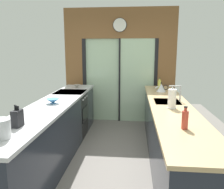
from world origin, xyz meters
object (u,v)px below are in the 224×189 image
at_px(oven_range, 71,114).
at_px(soap_bottle_far, 159,84).
at_px(mixing_bowl_near, 53,101).
at_px(knife_block, 17,118).
at_px(kettle, 161,88).
at_px(paper_towel_roll, 172,99).
at_px(mixing_bowl_far, 77,86).
at_px(soap_bottle_near, 185,119).

distance_m(oven_range, soap_bottle_far, 1.96).
relative_size(mixing_bowl_near, knife_block, 0.84).
bearing_deg(knife_block, oven_range, 90.50).
relative_size(kettle, paper_towel_roll, 0.86).
distance_m(mixing_bowl_far, knife_block, 2.61).
bearing_deg(knife_block, soap_bottle_far, 56.29).
height_order(oven_range, mixing_bowl_near, mixing_bowl_near).
bearing_deg(mixing_bowl_far, oven_range, -92.20).
xyz_separation_m(soap_bottle_far, paper_towel_roll, (0.00, -1.70, 0.04)).
bearing_deg(kettle, mixing_bowl_far, 170.65).
relative_size(oven_range, paper_towel_roll, 3.02).
height_order(mixing_bowl_far, soap_bottle_far, soap_bottle_far).
height_order(oven_range, kettle, kettle).
distance_m(mixing_bowl_near, mixing_bowl_far, 1.52).
relative_size(mixing_bowl_near, soap_bottle_far, 0.88).
height_order(knife_block, kettle, knife_block).
height_order(mixing_bowl_far, kettle, kettle).
xyz_separation_m(kettle, soap_bottle_far, (-0.00, 0.35, 0.02)).
height_order(mixing_bowl_near, knife_block, knife_block).
bearing_deg(oven_range, soap_bottle_far, 16.71).
xyz_separation_m(mixing_bowl_near, kettle, (1.78, 1.22, 0.04)).
bearing_deg(kettle, knife_block, -127.58).
xyz_separation_m(oven_range, kettle, (1.80, 0.19, 0.54)).
bearing_deg(mixing_bowl_near, soap_bottle_far, 41.52).
bearing_deg(soap_bottle_far, mixing_bowl_far, -178.07).
height_order(kettle, soap_bottle_far, soap_bottle_far).
bearing_deg(soap_bottle_near, paper_towel_roll, 90.00).
relative_size(soap_bottle_near, soap_bottle_far, 1.05).
bearing_deg(soap_bottle_far, knife_block, -123.71).
bearing_deg(oven_range, kettle, 5.91).
bearing_deg(soap_bottle_far, oven_range, -163.29).
distance_m(oven_range, mixing_bowl_far, 0.70).
height_order(mixing_bowl_near, paper_towel_roll, paper_towel_roll).
xyz_separation_m(knife_block, paper_towel_roll, (1.78, 0.97, 0.04)).
bearing_deg(paper_towel_roll, mixing_bowl_far, 137.38).
bearing_deg(soap_bottle_near, mixing_bowl_near, 150.86).
bearing_deg(paper_towel_roll, oven_range, 147.22).
relative_size(kettle, soap_bottle_near, 1.08).
xyz_separation_m(oven_range, knife_block, (0.02, -2.13, 0.56)).
bearing_deg(mixing_bowl_near, kettle, 34.46).
relative_size(mixing_bowl_near, mixing_bowl_far, 1.28).
bearing_deg(kettle, soap_bottle_far, 90.27).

